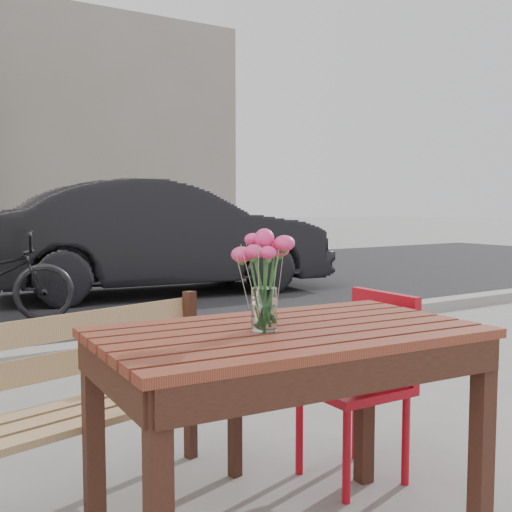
# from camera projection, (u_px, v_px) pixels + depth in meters

# --- Properties ---
(main_table) EXTENTS (1.36, 0.86, 0.80)m
(main_table) POSITION_uv_depth(u_px,v_px,m) (288.00, 366.00, 2.21)
(main_table) COLOR #5D2418
(main_table) RESTS_ON ground
(main_bench) EXTENTS (1.39, 0.68, 0.83)m
(main_bench) POSITION_uv_depth(u_px,v_px,m) (86.00, 384.00, 2.57)
(main_bench) COLOR #9B7B50
(main_bench) RESTS_ON ground
(red_chair) EXTENTS (0.42, 0.42, 0.83)m
(red_chair) POSITION_uv_depth(u_px,v_px,m) (366.00, 371.00, 2.86)
(red_chair) COLOR #A80C18
(red_chair) RESTS_ON ground
(main_vase) EXTENTS (0.19, 0.19, 0.34)m
(main_vase) POSITION_uv_depth(u_px,v_px,m) (264.00, 268.00, 2.14)
(main_vase) COLOR white
(main_vase) RESTS_ON main_table
(parked_car) EXTENTS (4.78, 2.22, 1.52)m
(parked_car) POSITION_uv_depth(u_px,v_px,m) (159.00, 237.00, 8.66)
(parked_car) COLOR black
(parked_car) RESTS_ON ground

